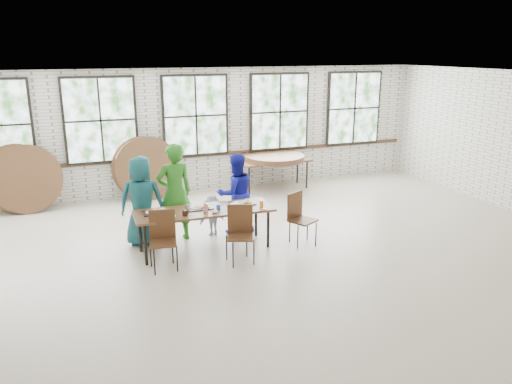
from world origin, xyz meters
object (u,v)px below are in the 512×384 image
at_px(dining_table, 204,212).
at_px(chair_near_right, 240,229).
at_px(chair_near_left, 163,234).
at_px(storage_table, 274,162).

relative_size(dining_table, chair_near_right, 2.55).
relative_size(dining_table, chair_near_left, 2.55).
distance_m(chair_near_right, storage_table, 4.53).
relative_size(dining_table, storage_table, 1.31).
xyz_separation_m(dining_table, storage_table, (2.72, 3.25, -0.00)).
bearing_deg(dining_table, chair_near_left, -148.61).
xyz_separation_m(dining_table, chair_near_right, (0.43, -0.66, -0.13)).
height_order(dining_table, chair_near_right, chair_near_right).
bearing_deg(chair_near_right, dining_table, 143.48).
height_order(dining_table, storage_table, same).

